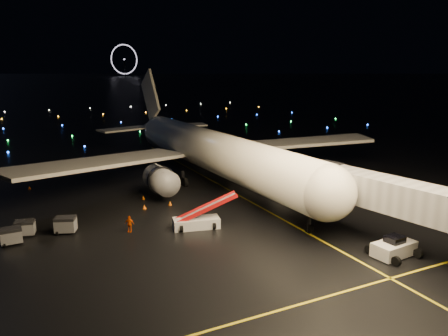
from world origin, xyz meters
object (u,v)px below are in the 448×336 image
at_px(pushback_tug, 394,246).
at_px(baggage_cart_2, 25,228).
at_px(belt_loader, 196,212).
at_px(crew_c, 129,224).
at_px(baggage_cart_1, 11,236).
at_px(airliner, 203,126).
at_px(baggage_cart_0, 66,225).

bearing_deg(pushback_tug, baggage_cart_2, 140.34).
bearing_deg(belt_loader, pushback_tug, -34.73).
distance_m(crew_c, baggage_cart_2, 10.38).
bearing_deg(baggage_cart_1, airliner, 25.64).
bearing_deg(baggage_cart_0, airliner, 53.81).
relative_size(baggage_cart_0, baggage_cart_2, 1.08).
relative_size(belt_loader, baggage_cart_2, 3.84).
bearing_deg(pushback_tug, baggage_cart_1, 143.87).
distance_m(crew_c, baggage_cart_0, 6.49).
distance_m(baggage_cart_0, baggage_cart_1, 5.12).
bearing_deg(baggage_cart_0, pushback_tug, -15.07).
relative_size(belt_loader, crew_c, 4.11).
bearing_deg(crew_c, baggage_cart_1, -152.39).
xyz_separation_m(belt_loader, baggage_cart_2, (-16.36, 5.66, -0.94)).
bearing_deg(baggage_cart_2, crew_c, -8.27).
relative_size(airliner, crew_c, 32.88).
bearing_deg(pushback_tug, baggage_cart_0, 138.09).
height_order(airliner, baggage_cart_1, airliner).
bearing_deg(pushback_tug, airliner, 92.18).
xyz_separation_m(airliner, crew_c, (-15.47, -16.26, -7.22)).
distance_m(airliner, baggage_cart_0, 26.38).
xyz_separation_m(pushback_tug, belt_loader, (-13.22, 14.41, 0.78)).
height_order(airliner, baggage_cart_2, airliner).
distance_m(airliner, baggage_cart_2, 29.08).
bearing_deg(crew_c, airliner, 83.72).
distance_m(baggage_cart_1, baggage_cart_2, 2.21).
height_order(belt_loader, baggage_cart_0, belt_loader).
distance_m(belt_loader, baggage_cart_1, 18.09).
bearing_deg(belt_loader, baggage_cart_1, -179.63).
distance_m(baggage_cart_0, baggage_cart_2, 3.92).
height_order(pushback_tug, baggage_cart_0, pushback_tug).
bearing_deg(belt_loader, airliner, 76.92).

